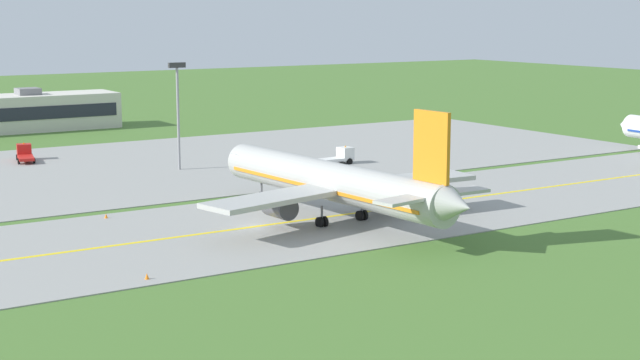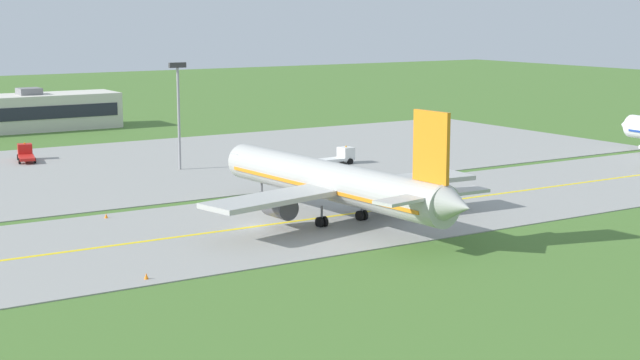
{
  "view_description": "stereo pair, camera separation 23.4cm",
  "coord_description": "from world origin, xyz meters",
  "px_view_note": "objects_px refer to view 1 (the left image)",
  "views": [
    {
      "loc": [
        -45.54,
        -83.17,
        21.46
      ],
      "look_at": [
        7.77,
        0.67,
        4.0
      ],
      "focal_mm": 53.9,
      "sensor_mm": 36.0,
      "label": 1
    },
    {
      "loc": [
        -45.34,
        -83.29,
        21.46
      ],
      "look_at": [
        7.77,
        0.67,
        4.0
      ],
      "focal_mm": 53.9,
      "sensor_mm": 36.0,
      "label": 2
    }
  ],
  "objects_px": {
    "service_truck_baggage": "(25,153)",
    "apron_light_mast": "(178,102)",
    "service_truck_pushback": "(338,156)",
    "airplane_lead": "(333,182)"
  },
  "relations": [
    {
      "from": "airplane_lead",
      "to": "service_truck_baggage",
      "type": "xyz_separation_m",
      "value": [
        -15.62,
        57.88,
        -2.95
      ]
    },
    {
      "from": "service_truck_baggage",
      "to": "apron_light_mast",
      "type": "height_order",
      "value": "apron_light_mast"
    },
    {
      "from": "airplane_lead",
      "to": "apron_light_mast",
      "type": "bearing_deg",
      "value": 89.83
    },
    {
      "from": "service_truck_pushback",
      "to": "apron_light_mast",
      "type": "distance_m",
      "value": 23.88
    },
    {
      "from": "airplane_lead",
      "to": "service_truck_pushback",
      "type": "relative_size",
      "value": 6.09
    },
    {
      "from": "service_truck_pushback",
      "to": "service_truck_baggage",
      "type": "bearing_deg",
      "value": 143.86
    },
    {
      "from": "service_truck_baggage",
      "to": "apron_light_mast",
      "type": "xyz_separation_m",
      "value": [
        15.73,
        -19.17,
        8.14
      ]
    },
    {
      "from": "service_truck_baggage",
      "to": "apron_light_mast",
      "type": "bearing_deg",
      "value": -50.62
    },
    {
      "from": "apron_light_mast",
      "to": "airplane_lead",
      "type": "bearing_deg",
      "value": -90.17
    },
    {
      "from": "airplane_lead",
      "to": "service_truck_pushback",
      "type": "distance_m",
      "value": 37.67
    }
  ]
}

